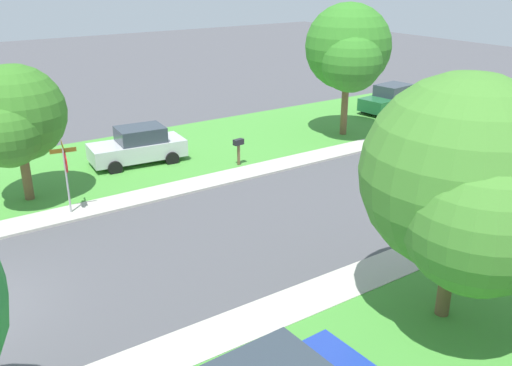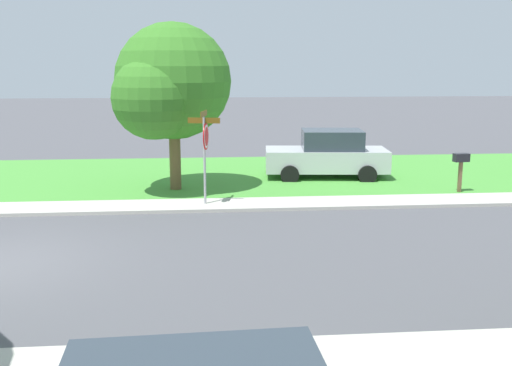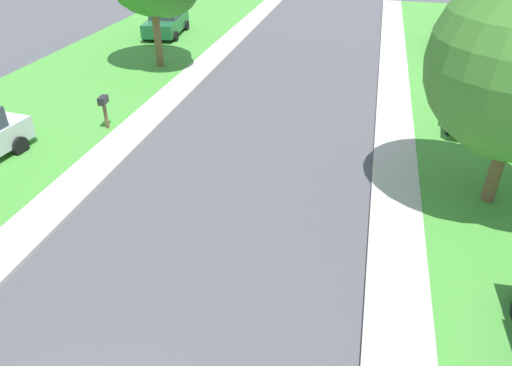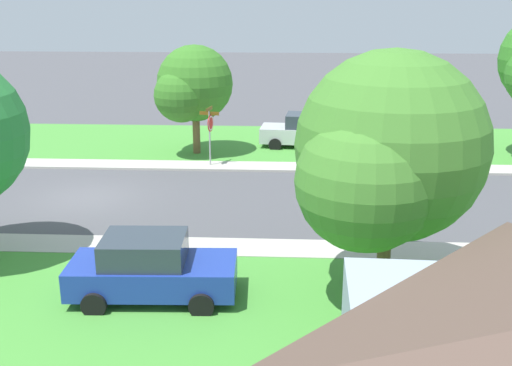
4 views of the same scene
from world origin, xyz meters
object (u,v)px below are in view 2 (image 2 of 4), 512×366
Objects in this scene: tree_corner_large at (168,86)px; mailbox at (461,163)px; stop_sign_far_corner at (205,142)px; car_silver_across_road at (328,155)px.

tree_corner_large is 4.09× the size of mailbox.
tree_corner_large is at bearing -96.48° from mailbox.
stop_sign_far_corner is 8.10m from mailbox.
car_silver_across_road is 4.67m from mailbox.
tree_corner_large is (-2.02, -1.11, 1.52)m from stop_sign_far_corner.
stop_sign_far_corner is at bearing -82.99° from mailbox.
stop_sign_far_corner is 0.52× the size of tree_corner_large.
car_silver_across_road is at bearing -128.68° from mailbox.
stop_sign_far_corner is at bearing -48.14° from car_silver_across_road.
car_silver_across_road is 0.83× the size of tree_corner_large.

